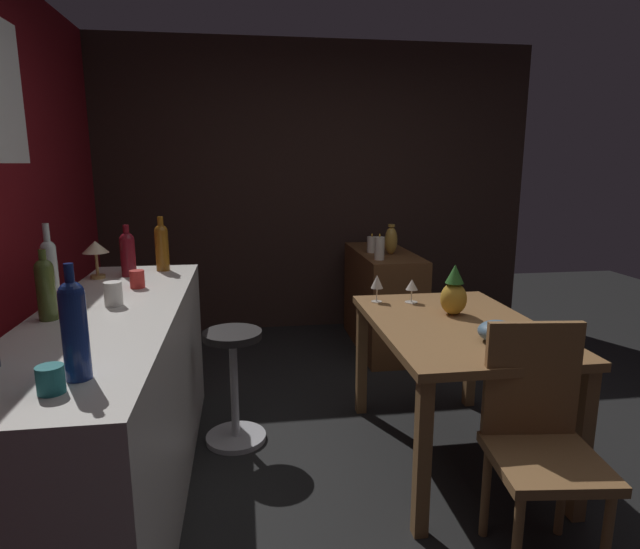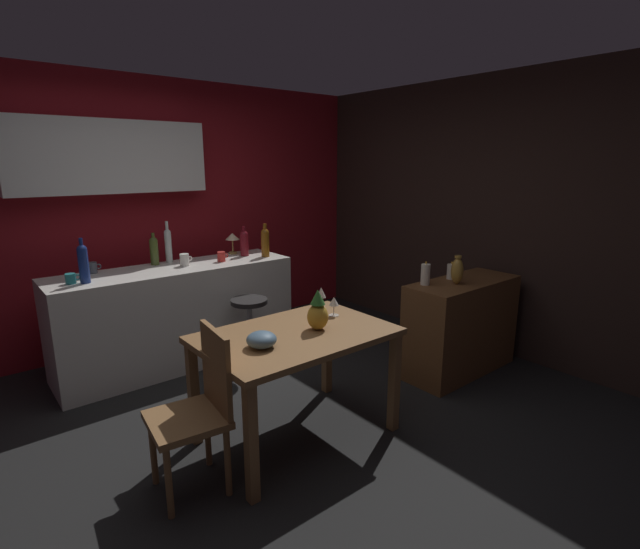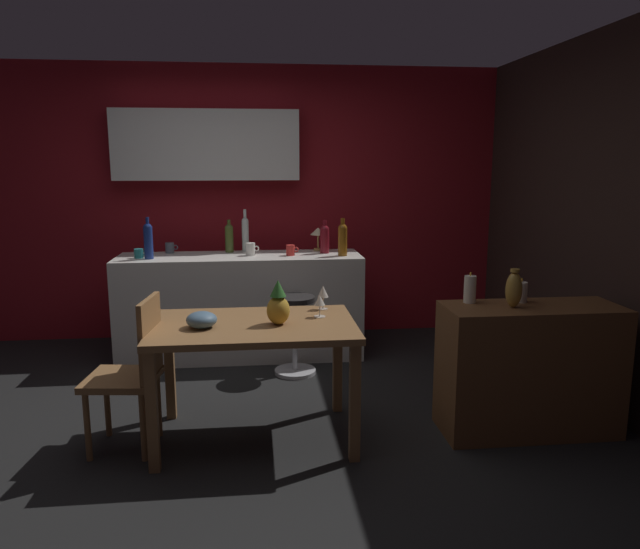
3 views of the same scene
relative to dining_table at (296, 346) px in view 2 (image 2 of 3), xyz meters
The scene contains 25 objects.
ground_plane 0.71m from the dining_table, 111.28° to the left, with size 9.00×9.00×0.00m, color black.
wall_kitchen_back 2.48m from the dining_table, 94.13° to the left, with size 5.20×0.33×2.60m.
wall_side_right 2.59m from the dining_table, 13.32° to the left, with size 0.10×4.40×2.60m, color #33231E.
dining_table is the anchor object (origin of this frame).
kitchen_counter 1.66m from the dining_table, 94.04° to the left, with size 2.10×0.60×0.90m, color silver.
sideboard_cabinet 1.74m from the dining_table, ahead, with size 1.10×0.44×0.82m, color brown.
chair_near_window 0.73m from the dining_table, behind, with size 0.44×0.44×0.92m.
bar_stool 1.21m from the dining_table, 73.98° to the left, with size 0.34×0.34×0.64m.
wine_glass_left 0.47m from the dining_table, 13.87° to the left, with size 0.07×0.07×0.14m.
wine_glass_right 0.58m from the dining_table, 33.07° to the left, with size 0.07×0.07×0.16m.
pineapple_centerpiece 0.26m from the dining_table, 16.09° to the right, with size 0.14×0.14×0.27m.
fruit_bowl 0.34m from the dining_table, 166.76° to the right, with size 0.18×0.18×0.10m, color slate.
wine_bottle_amber 1.77m from the dining_table, 63.44° to the left, with size 0.08×0.08×0.32m.
wine_bottle_ruby 1.86m from the dining_table, 69.65° to the left, with size 0.08×0.08×0.29m.
wine_bottle_cobalt 1.82m from the dining_table, 119.24° to the left, with size 0.07×0.07×0.35m.
wine_bottle_olive 1.90m from the dining_table, 96.48° to the left, with size 0.07×0.07×0.29m.
wine_bottle_clear 1.93m from the dining_table, 92.04° to the left, with size 0.06×0.06×0.38m.
cup_red 1.66m from the dining_table, 78.56° to the left, with size 0.11×0.07×0.09m.
cup_slate 2.02m from the dining_table, 111.58° to the left, with size 0.11×0.08×0.09m.
cup_white 1.67m from the dining_table, 90.71° to the left, with size 0.11×0.08×0.11m.
cup_teal 1.88m from the dining_table, 120.96° to the left, with size 0.11×0.08×0.08m.
counter_lamp 2.00m from the dining_table, 72.43° to the left, with size 0.14×0.14×0.21m.
pillar_candle_tall 1.39m from the dining_table, ahead, with size 0.07×0.07×0.20m.
pillar_candle_short 1.71m from the dining_table, ahead, with size 0.08×0.08×0.16m.
vase_brass 1.61m from the dining_table, ahead, with size 0.10×0.10×0.24m.
Camera 2 is at (-1.56, -2.56, 1.81)m, focal length 26.23 mm.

